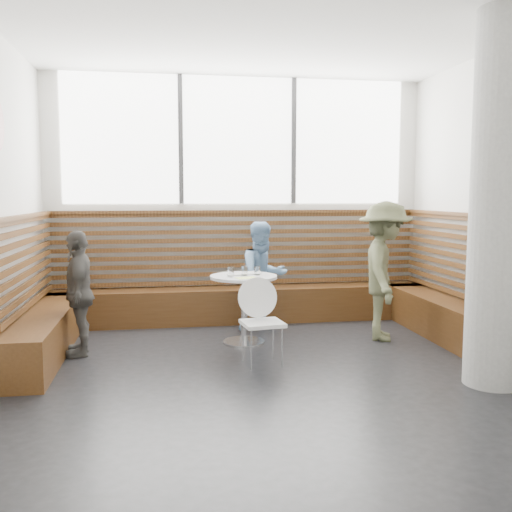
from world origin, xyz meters
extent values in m
cube|color=silver|center=(0.00, 0.00, 1.60)|extent=(5.00, 5.00, 3.20)
cube|color=black|center=(0.00, 0.00, 0.00)|extent=(5.00, 5.00, 0.01)
cube|color=white|center=(0.00, 0.00, 3.20)|extent=(5.00, 5.00, 0.01)
cube|color=white|center=(0.00, 2.48, 2.38)|extent=(4.50, 0.02, 1.65)
cube|color=#3F3F42|center=(-0.75, 2.46, 2.38)|extent=(0.06, 0.04, 1.65)
cube|color=#3F3F42|center=(0.75, 2.46, 2.38)|extent=(0.06, 0.04, 1.65)
cube|color=#3C230F|center=(0.00, 2.25, 0.23)|extent=(5.00, 0.50, 0.45)
cube|color=#3C230F|center=(-2.25, 1.25, 0.23)|extent=(0.50, 2.50, 0.45)
cube|color=#3C230F|center=(2.25, 1.25, 0.23)|extent=(0.50, 2.50, 0.45)
cube|color=#402510|center=(0.00, 2.42, 0.95)|extent=(4.88, 0.08, 0.98)
cube|color=#402510|center=(-2.42, 1.25, 0.95)|extent=(0.08, 2.38, 0.98)
cube|color=#402510|center=(2.42, 1.25, 0.95)|extent=(0.08, 2.38, 0.98)
cylinder|color=gray|center=(1.85, -0.60, 1.60)|extent=(0.50, 0.50, 3.20)
cylinder|color=silver|center=(-0.12, 1.14, 0.01)|extent=(0.47, 0.47, 0.03)
cylinder|color=silver|center=(-0.12, 1.14, 0.38)|extent=(0.07, 0.07, 0.74)
cylinder|color=#B7B7BA|center=(-0.12, 1.14, 0.75)|extent=(0.75, 0.75, 0.03)
cube|color=white|center=(-0.05, 0.30, 0.41)|extent=(0.39, 0.37, 0.04)
cylinder|color=white|center=(-0.05, 0.46, 0.64)|extent=(0.40, 0.09, 0.40)
cylinder|color=silver|center=(-0.21, 0.16, 0.20)|extent=(0.02, 0.02, 0.39)
cylinder|color=silver|center=(0.10, 0.16, 0.20)|extent=(0.02, 0.02, 0.39)
cylinder|color=silver|center=(-0.21, 0.43, 0.20)|extent=(0.02, 0.02, 0.39)
cylinder|color=silver|center=(0.10, 0.43, 0.20)|extent=(0.02, 0.02, 0.39)
imported|color=#53573A|center=(1.50, 1.06, 0.80)|extent=(0.92, 1.17, 1.59)
imported|color=#6487AD|center=(0.20, 1.69, 0.67)|extent=(0.79, 0.70, 1.34)
imported|color=#44413E|center=(-1.87, 0.97, 0.65)|extent=(0.38, 0.79, 1.30)
cylinder|color=white|center=(-0.19, 1.20, 0.78)|extent=(0.22, 0.22, 0.02)
cylinder|color=white|center=(0.00, 1.26, 0.78)|extent=(0.20, 0.20, 0.01)
cylinder|color=white|center=(-0.27, 1.05, 0.83)|extent=(0.07, 0.07, 0.11)
cylinder|color=white|center=(-0.11, 1.11, 0.83)|extent=(0.07, 0.07, 0.11)
cylinder|color=white|center=(0.04, 1.15, 0.82)|extent=(0.06, 0.06, 0.10)
cube|color=#A5C64C|center=(-0.12, 0.94, 0.77)|extent=(0.25, 0.20, 0.00)
camera|label=1|loc=(-0.99, -5.08, 1.66)|focal=40.00mm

